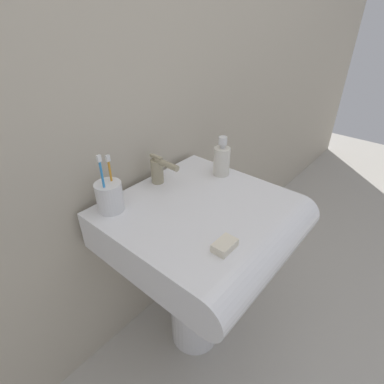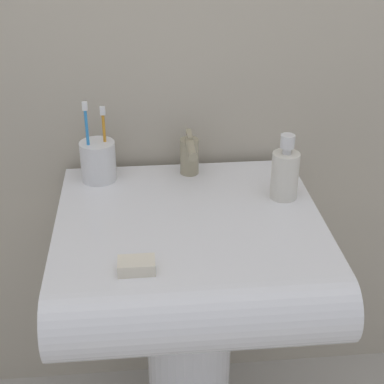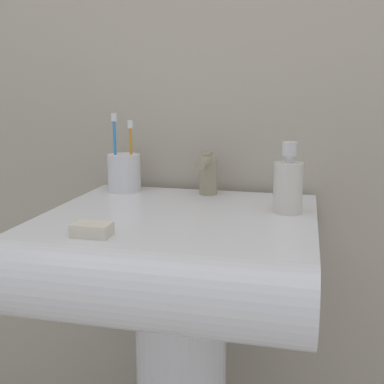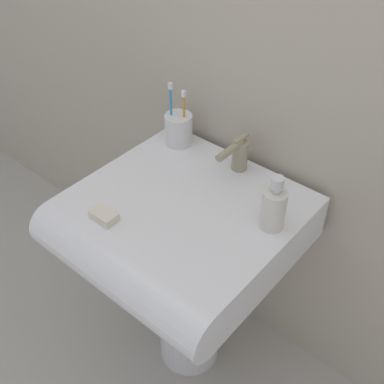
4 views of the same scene
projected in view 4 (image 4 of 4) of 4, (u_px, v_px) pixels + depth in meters
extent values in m
plane|color=#ADA89E|center=(189.00, 350.00, 1.75)|extent=(6.00, 6.00, 0.00)
cylinder|color=white|center=(189.00, 300.00, 1.56)|extent=(0.21, 0.21, 0.59)
cube|color=white|center=(189.00, 219.00, 1.33)|extent=(0.57, 0.50, 0.14)
cylinder|color=white|center=(122.00, 272.00, 1.18)|extent=(0.57, 0.14, 0.14)
cylinder|color=tan|center=(240.00, 155.00, 1.37)|extent=(0.05, 0.05, 0.09)
cylinder|color=tan|center=(230.00, 150.00, 1.31)|extent=(0.02, 0.10, 0.02)
cube|color=tan|center=(241.00, 139.00, 1.33)|extent=(0.01, 0.06, 0.01)
cylinder|color=white|center=(179.00, 129.00, 1.47)|extent=(0.08, 0.08, 0.10)
cylinder|color=#338CD8|center=(171.00, 114.00, 1.44)|extent=(0.01, 0.01, 0.17)
cube|color=white|center=(170.00, 86.00, 1.38)|extent=(0.01, 0.01, 0.02)
cylinder|color=orange|center=(184.00, 119.00, 1.43)|extent=(0.01, 0.01, 0.15)
cube|color=white|center=(184.00, 94.00, 1.38)|extent=(0.01, 0.01, 0.02)
cylinder|color=silver|center=(273.00, 209.00, 1.18)|extent=(0.06, 0.06, 0.11)
cylinder|color=silver|center=(276.00, 190.00, 1.14)|extent=(0.02, 0.02, 0.01)
cylinder|color=silver|center=(277.00, 183.00, 1.12)|extent=(0.03, 0.03, 0.03)
cube|color=silver|center=(104.00, 216.00, 1.22)|extent=(0.07, 0.04, 0.02)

